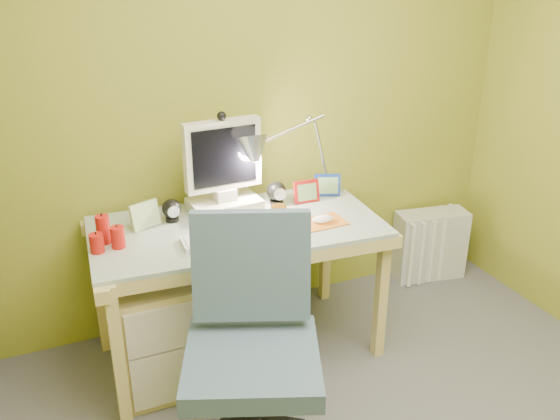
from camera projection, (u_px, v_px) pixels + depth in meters
name	position (u px, v px, depth m)	size (l,w,h in m)	color
wall_back	(233.00, 103.00, 3.00)	(3.20, 0.01, 2.40)	olive
desk	(239.00, 291.00, 2.94)	(1.35, 0.68, 0.73)	#CFB96D
monitor	(223.00, 162.00, 2.84)	(0.37, 0.21, 0.50)	silver
speaker_left	(172.00, 211.00, 2.81)	(0.09, 0.09, 0.11)	black
speaker_right	(276.00, 193.00, 3.00)	(0.10, 0.10, 0.12)	black
keyboard	(230.00, 237.00, 2.64)	(0.43, 0.14, 0.02)	white
mousepad	(322.00, 222.00, 2.81)	(0.22, 0.15, 0.01)	orange
mouse	(322.00, 219.00, 2.80)	(0.11, 0.07, 0.04)	white
amber_tumbler	(279.00, 215.00, 2.77)	(0.07, 0.07, 0.10)	#945815
candle_cluster	(105.00, 233.00, 2.56)	(0.17, 0.15, 0.13)	red
photo_frame_red	(306.00, 192.00, 3.02)	(0.13, 0.02, 0.11)	#A81212
photo_frame_blue	(327.00, 185.00, 3.10)	(0.14, 0.02, 0.12)	navy
photo_frame_green	(145.00, 215.00, 2.74)	(0.14, 0.02, 0.12)	#A8C386
desk_lamp	(308.00, 138.00, 2.98)	(0.60, 0.26, 0.65)	#ADADB2
task_chair	(252.00, 357.00, 2.21)	(0.57, 0.57, 1.03)	#41586B
radiator	(430.00, 245.00, 3.72)	(0.44, 0.18, 0.44)	beige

